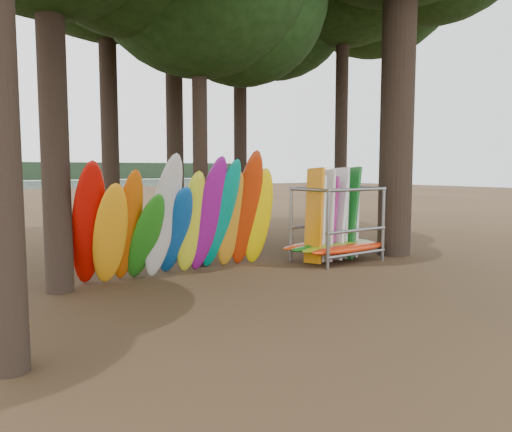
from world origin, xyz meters
TOP-DOWN VIEW (x-y plane):
  - ground at (0.00, 0.00)m, footprint 120.00×120.00m
  - kayak_row at (-2.24, 1.81)m, footprint 5.48×1.84m
  - storage_rack at (2.19, 1.08)m, footprint 3.18×1.56m

SIDE VIEW (x-z plane):
  - ground at x=0.00m, z-range 0.00..0.00m
  - storage_rack at x=2.19m, z-range -0.38..2.33m
  - kayak_row at x=-2.24m, z-range -0.28..2.97m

